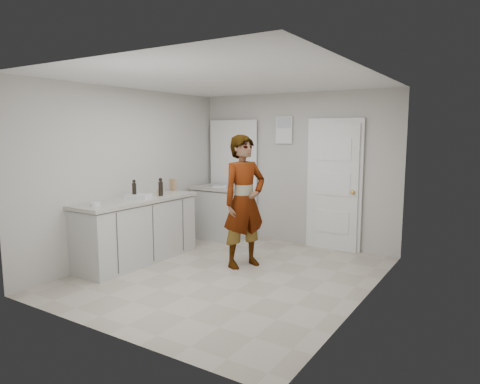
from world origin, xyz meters
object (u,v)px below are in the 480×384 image
Objects in this scene: baking_dish at (138,196)px; egg_bowl at (95,204)px; cake_mix_box at (173,185)px; spice_jar at (159,192)px; person at (244,202)px; oil_cruet_b at (134,189)px; oil_cruet_a at (161,187)px.

egg_bowl is at bearing -88.12° from baking_dish.
cake_mix_box reaches higher than spice_jar.
person is 23.21× the size of spice_jar.
person is 6.75× the size of oil_cruet_b.
person reaches higher than oil_cruet_b.
person is 4.61× the size of baking_dish.
egg_bowl is (0.02, -1.20, -0.01)m from spice_jar.
spice_jar is 0.47m from oil_cruet_b.
baking_dish is at bearing 37.55° from oil_cruet_b.
oil_cruet_a is 0.41m from oil_cruet_b.
spice_jar is at bearing 89.65° from baking_dish.
baking_dish is at bearing 137.22° from person.
oil_cruet_b reaches higher than cake_mix_box.
oil_cruet_a is 1.14m from egg_bowl.
person is at bearing 23.54° from baking_dish.
baking_dish is 3.06× the size of egg_bowl.
oil_cruet_a is 0.68× the size of baking_dish.
oil_cruet_a is at bearing 68.60° from oil_cruet_b.
cake_mix_box reaches higher than baking_dish.
oil_cruet_a is 2.08× the size of egg_bowl.
baking_dish reaches higher than egg_bowl.
egg_bowl is at bearing -84.91° from oil_cruet_b.
cake_mix_box is 0.91m from oil_cruet_b.
oil_cruet_b is at bearing 95.09° from egg_bowl.
cake_mix_box is at bearing 96.79° from baking_dish.
cake_mix_box is 0.47m from spice_jar.
oil_cruet_b is at bearing 137.67° from person.
person is at bearing 0.77° from cake_mix_box.
oil_cruet_a reaches higher than spice_jar.
oil_cruet_b is (0.06, -0.90, 0.03)m from cake_mix_box.
oil_cruet_a is at bearing -33.31° from spice_jar.
egg_bowl is (0.03, -0.77, -0.00)m from baking_dish.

